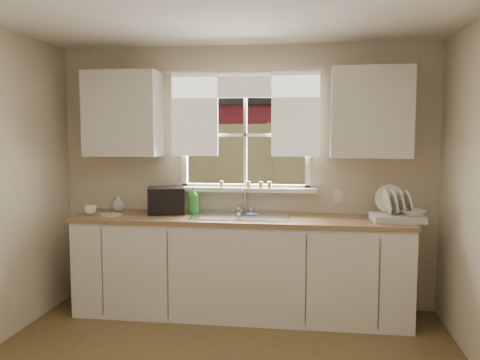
# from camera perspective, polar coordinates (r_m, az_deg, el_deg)

# --- Properties ---
(room_walls) EXTENTS (3.62, 4.02, 2.50)m
(room_walls) POSITION_cam_1_polar(r_m,az_deg,el_deg) (2.87, -4.77, -3.48)
(room_walls) COLOR beige
(room_walls) RESTS_ON ground
(window) EXTENTS (1.38, 0.16, 1.06)m
(window) POSITION_cam_1_polar(r_m,az_deg,el_deg) (4.88, 0.57, 3.15)
(window) COLOR white
(window) RESTS_ON room_walls
(curtains) EXTENTS (1.50, 0.03, 0.81)m
(curtains) POSITION_cam_1_polar(r_m,az_deg,el_deg) (4.83, 0.50, 8.44)
(curtains) COLOR white
(curtains) RESTS_ON room_walls
(base_cabinets) EXTENTS (3.00, 0.62, 0.87)m
(base_cabinets) POSITION_cam_1_polar(r_m,az_deg,el_deg) (4.72, 0.05, -9.86)
(base_cabinets) COLOR silver
(base_cabinets) RESTS_ON ground
(countertop) EXTENTS (3.04, 0.65, 0.04)m
(countertop) POSITION_cam_1_polar(r_m,az_deg,el_deg) (4.62, 0.05, -4.41)
(countertop) COLOR olive
(countertop) RESTS_ON base_cabinets
(upper_cabinet_left) EXTENTS (0.70, 0.33, 0.80)m
(upper_cabinet_left) POSITION_cam_1_polar(r_m,az_deg,el_deg) (4.99, -13.02, 7.24)
(upper_cabinet_left) COLOR silver
(upper_cabinet_left) RESTS_ON room_walls
(upper_cabinet_right) EXTENTS (0.70, 0.33, 0.80)m
(upper_cabinet_right) POSITION_cam_1_polar(r_m,az_deg,el_deg) (4.69, 14.48, 7.33)
(upper_cabinet_right) COLOR silver
(upper_cabinet_right) RESTS_ON room_walls
(wall_outlet) EXTENTS (0.08, 0.01, 0.12)m
(wall_outlet) POSITION_cam_1_polar(r_m,az_deg,el_deg) (4.86, 10.89, -1.76)
(wall_outlet) COLOR beige
(wall_outlet) RESTS_ON room_walls
(sill_jars) EXTENTS (0.50, 0.04, 0.06)m
(sill_jars) POSITION_cam_1_polar(r_m,az_deg,el_deg) (4.83, 1.12, -0.51)
(sill_jars) COLOR brown
(sill_jars) RESTS_ON window
(backyard) EXTENTS (20.00, 10.00, 6.13)m
(backyard) POSITION_cam_1_polar(r_m,az_deg,el_deg) (11.39, 7.88, 14.39)
(backyard) COLOR #335421
(backyard) RESTS_ON ground
(sink) EXTENTS (0.88, 0.52, 0.40)m
(sink) POSITION_cam_1_polar(r_m,az_deg,el_deg) (4.66, 0.11, -4.97)
(sink) COLOR #B7B7BC
(sink) RESTS_ON countertop
(dish_rack) EXTENTS (0.45, 0.36, 0.31)m
(dish_rack) POSITION_cam_1_polar(r_m,az_deg,el_deg) (4.62, 17.18, -3.50)
(dish_rack) COLOR silver
(dish_rack) RESTS_ON countertop
(bowl) EXTENTS (0.24, 0.24, 0.05)m
(bowl) POSITION_cam_1_polar(r_m,az_deg,el_deg) (4.59, 18.80, -3.48)
(bowl) COLOR white
(bowl) RESTS_ON dish_rack
(soap_bottle_a) EXTENTS (0.12, 0.12, 0.26)m
(soap_bottle_a) POSITION_cam_1_polar(r_m,az_deg,el_deg) (4.78, -5.25, -2.28)
(soap_bottle_a) COLOR green
(soap_bottle_a) RESTS_ON countertop
(soap_bottle_b) EXTENTS (0.11, 0.11, 0.19)m
(soap_bottle_b) POSITION_cam_1_polar(r_m,az_deg,el_deg) (4.97, -8.70, -2.42)
(soap_bottle_b) COLOR #2D44AA
(soap_bottle_b) RESTS_ON countertop
(soap_bottle_c) EXTENTS (0.14, 0.14, 0.15)m
(soap_bottle_c) POSITION_cam_1_polar(r_m,az_deg,el_deg) (5.11, -13.55, -2.56)
(soap_bottle_c) COLOR beige
(soap_bottle_c) RESTS_ON countertop
(saucer) EXTENTS (0.19, 0.19, 0.01)m
(saucer) POSITION_cam_1_polar(r_m,az_deg,el_deg) (4.85, -14.29, -3.80)
(saucer) COLOR silver
(saucer) RESTS_ON countertop
(cup) EXTENTS (0.12, 0.12, 0.09)m
(cup) POSITION_cam_1_polar(r_m,az_deg,el_deg) (4.93, -16.46, -3.26)
(cup) COLOR white
(cup) RESTS_ON countertop
(black_appliance) EXTENTS (0.41, 0.38, 0.25)m
(black_appliance) POSITION_cam_1_polar(r_m,az_deg,el_deg) (4.86, -8.31, -2.27)
(black_appliance) COLOR black
(black_appliance) RESTS_ON countertop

